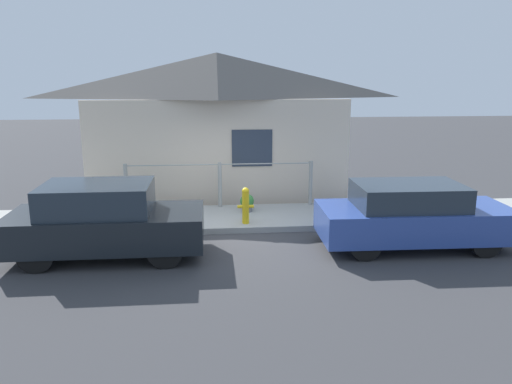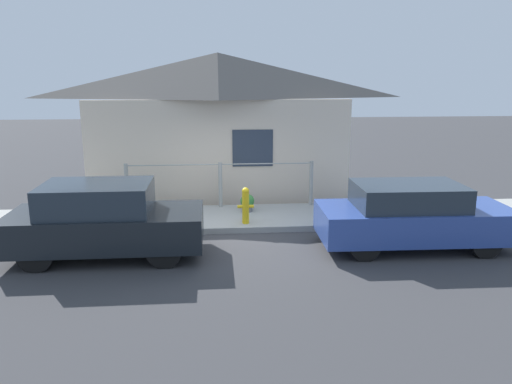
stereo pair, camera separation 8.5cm
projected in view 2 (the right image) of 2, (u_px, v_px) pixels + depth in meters
ground_plane at (222, 234)px, 11.33m from camera, size 60.00×60.00×0.00m
sidewalk at (221, 218)px, 12.31m from camera, size 24.00×2.06×0.14m
house at (218, 83)px, 14.02m from camera, size 7.60×2.23×4.13m
fence at (220, 182)px, 13.00m from camera, size 4.90×0.10×1.18m
car_left at (104, 221)px, 9.81m from camera, size 3.77×1.63×1.49m
car_right at (412, 216)px, 10.33m from camera, size 3.96×1.68×1.36m
fire_hydrant at (246, 205)px, 11.58m from camera, size 0.38×0.17×0.86m
potted_plant_near_hydrant at (247, 202)px, 12.62m from camera, size 0.35×0.35×0.45m
potted_plant_by_fence at (144, 201)px, 12.37m from camera, size 0.42×0.42×0.58m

